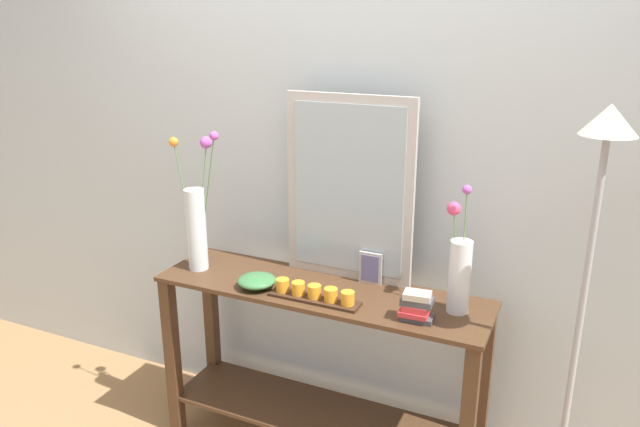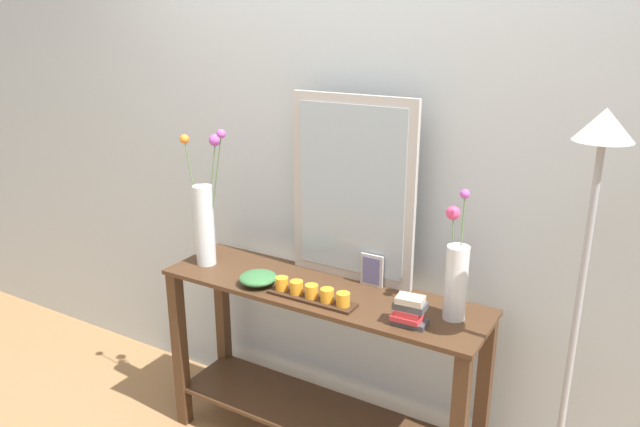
% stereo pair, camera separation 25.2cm
% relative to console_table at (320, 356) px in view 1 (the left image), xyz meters
% --- Properties ---
extents(wall_back, '(6.40, 0.08, 2.70)m').
position_rel_console_table_xyz_m(wall_back, '(0.00, 0.32, 0.85)').
color(wall_back, '#B2BCC1').
rests_on(wall_back, ground).
extents(console_table, '(1.47, 0.40, 0.84)m').
position_rel_console_table_xyz_m(console_table, '(0.00, 0.00, 0.00)').
color(console_table, '#472D1C').
rests_on(console_table, ground).
extents(mirror_leaning, '(0.58, 0.03, 0.82)m').
position_rel_console_table_xyz_m(mirror_leaning, '(0.06, 0.17, 0.74)').
color(mirror_leaning, '#B7B2AD').
rests_on(mirror_leaning, console_table).
extents(tall_vase_left, '(0.26, 0.14, 0.65)m').
position_rel_console_table_xyz_m(tall_vase_left, '(-0.60, -0.03, 0.56)').
color(tall_vase_left, silver).
rests_on(tall_vase_left, console_table).
extents(vase_right, '(0.13, 0.15, 0.51)m').
position_rel_console_table_xyz_m(vase_right, '(0.58, 0.04, 0.50)').
color(vase_right, silver).
rests_on(vase_right, console_table).
extents(candle_tray, '(0.39, 0.09, 0.07)m').
position_rel_console_table_xyz_m(candle_tray, '(0.03, -0.11, 0.36)').
color(candle_tray, '#382316').
rests_on(candle_tray, console_table).
extents(picture_frame_small, '(0.10, 0.01, 0.14)m').
position_rel_console_table_xyz_m(picture_frame_small, '(0.18, 0.14, 0.40)').
color(picture_frame_small, '#B7B2AD').
rests_on(picture_frame_small, console_table).
extents(decorative_bowl, '(0.17, 0.17, 0.06)m').
position_rel_console_table_xyz_m(decorative_bowl, '(-0.25, -0.10, 0.36)').
color(decorative_bowl, '#38703D').
rests_on(decorative_bowl, console_table).
extents(book_stack, '(0.13, 0.09, 0.12)m').
position_rel_console_table_xyz_m(book_stack, '(0.46, -0.10, 0.39)').
color(book_stack, '#424247').
rests_on(book_stack, console_table).
extents(floor_lamp, '(0.24, 0.24, 1.70)m').
position_rel_console_table_xyz_m(floor_lamp, '(1.03, -0.07, 0.64)').
color(floor_lamp, '#9E9EA3').
rests_on(floor_lamp, ground).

